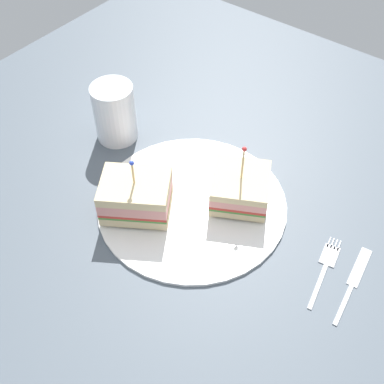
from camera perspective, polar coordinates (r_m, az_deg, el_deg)
The scene contains 7 objects.
ground_plane at distance 77.07cm, azimuth 0.00°, elevation -1.97°, with size 111.17×111.17×2.00cm, color #4C5660.
plate at distance 75.92cm, azimuth 0.00°, elevation -1.25°, with size 29.21×29.21×0.99cm, color white.
sandwich_half_front at distance 72.89cm, azimuth -6.52°, elevation -0.44°, with size 11.83×12.57×10.04cm.
sandwich_half_back at distance 74.57cm, azimuth 5.60°, elevation 0.50°, with size 11.62×11.51×10.68cm.
drink_glass at distance 85.46cm, azimuth -8.91°, elevation 8.73°, with size 7.11×7.11×10.35cm.
fork at distance 72.15cm, azimuth 15.33°, elevation -8.01°, with size 12.62×3.52×0.35cm.
knife at distance 71.78cm, azimuth 18.29°, elevation -9.62°, with size 13.70×2.72×0.35cm.
Camera 1 is at (38.80, 29.95, 58.47)cm, focal length 46.00 mm.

